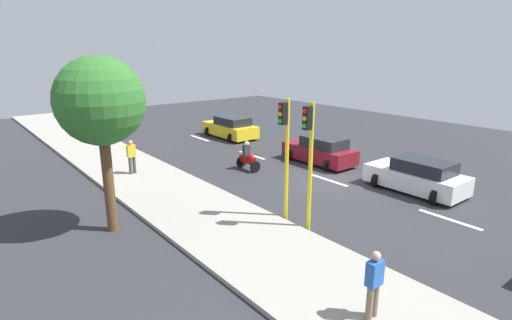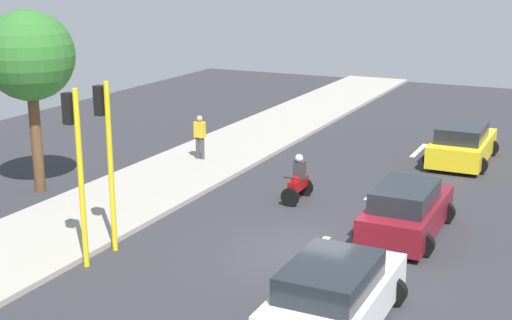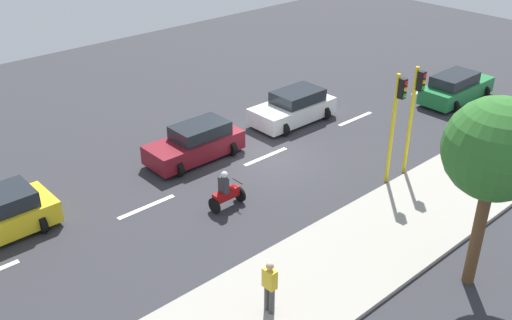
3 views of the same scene
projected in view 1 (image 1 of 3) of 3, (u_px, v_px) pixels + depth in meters
ground_plane at (328, 181)px, 19.65m from camera, size 40.00×60.00×0.10m
sidewalk at (204, 214)px, 15.41m from camera, size 4.00×60.00×0.15m
lane_stripe_far_north at (200, 138)px, 28.67m from camera, size 0.20×2.40×0.01m
lane_stripe_north at (252, 155)px, 24.15m from camera, size 0.20×2.40×0.01m
lane_stripe_mid at (328, 180)px, 19.64m from camera, size 0.20×2.40×0.01m
lane_stripe_south at (449, 219)px, 15.12m from camera, size 0.20×2.40×0.01m
car_yellow_cab at (230, 128)px, 28.78m from camera, size 2.35×4.40×1.52m
car_white at (417, 176)px, 17.90m from camera, size 2.32×4.26×1.52m
car_maroon at (320, 151)px, 22.31m from camera, size 2.17×4.20×1.52m
motorcycle at (248, 158)px, 21.13m from camera, size 0.60×1.30×1.53m
pedestrian_near_signal at (132, 156)px, 19.93m from camera, size 0.40×0.24×1.69m
pedestrian_by_tree at (374, 283)px, 9.17m from camera, size 0.40×0.24×1.69m
traffic_light_corner at (285, 143)px, 14.33m from camera, size 0.49×0.24×4.50m
traffic_light_midblock at (309, 150)px, 13.45m from camera, size 0.49×0.24×4.50m
street_tree_north at (100, 103)px, 13.07m from camera, size 2.90×2.90×5.99m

